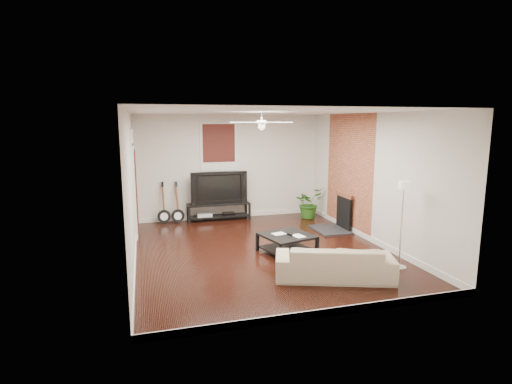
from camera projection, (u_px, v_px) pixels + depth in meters
The scene contains 14 objects.
room at pixel (261, 183), 8.03m from camera, with size 5.01×6.01×2.81m.
brick_accent at pixel (349, 173), 9.65m from camera, with size 0.02×2.20×2.80m, color #A35334.
fireplace at pixel (336, 212), 9.73m from camera, with size 0.80×1.10×0.92m, color black.
window_back at pixel (219, 147), 10.67m from camera, with size 1.00×0.06×1.30m, color #3A170F.
door_left at pixel (135, 182), 9.20m from camera, with size 0.08×1.00×2.50m, color white.
tv_stand at pixel (219, 212), 10.77m from camera, with size 1.67×0.44×0.47m, color black.
tv at pixel (218, 187), 10.68m from camera, with size 1.49×0.20×0.86m, color black.
coffee_table at pixel (287, 244), 8.06m from camera, with size 0.91×0.91×0.38m, color black.
sofa at pixel (334, 262), 6.75m from camera, with size 1.96×0.77×0.57m, color #BCAD8D.
floor_lamp at pixel (402, 225), 7.12m from camera, with size 0.26×0.26×1.60m, color white, non-canonical shape.
potted_plant at pixel (309, 203), 10.97m from camera, with size 0.76×0.66×0.84m, color #28611B.
guitar_left at pixel (163, 203), 10.30m from camera, with size 0.34×0.24×1.10m, color black, non-canonical shape.
guitar_right at pixel (177, 203), 10.37m from camera, with size 0.34×0.24×1.10m, color black, non-canonical shape.
ceiling_fan at pixel (262, 122), 7.83m from camera, with size 1.24×1.24×0.32m, color white, non-canonical shape.
Camera 1 is at (-2.27, -7.61, 2.61)m, focal length 28.18 mm.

